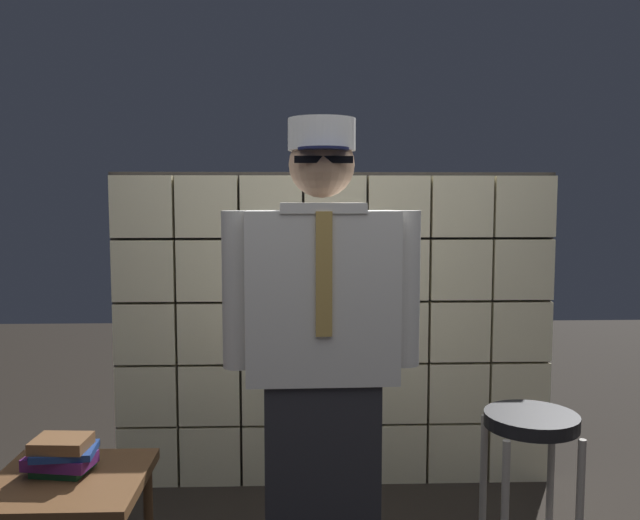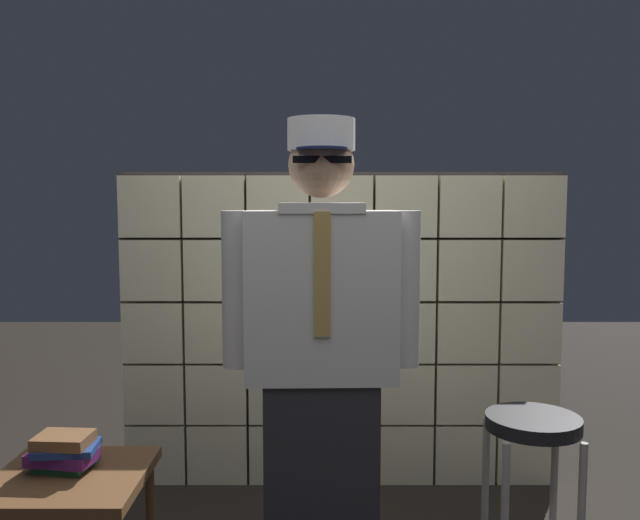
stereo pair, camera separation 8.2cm
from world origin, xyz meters
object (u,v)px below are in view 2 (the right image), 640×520
(side_table, at_px, (71,494))
(book_stack, at_px, (64,452))
(standing_person, at_px, (321,359))
(bar_stool, at_px, (532,466))

(side_table, xyz_separation_m, book_stack, (-0.03, 0.03, 0.14))
(standing_person, height_order, bar_stool, standing_person)
(bar_stool, bearing_deg, book_stack, -178.34)
(standing_person, height_order, book_stack, standing_person)
(book_stack, bearing_deg, standing_person, 4.63)
(side_table, height_order, book_stack, book_stack)
(side_table, bearing_deg, book_stack, 133.59)
(bar_stool, relative_size, book_stack, 2.93)
(side_table, distance_m, book_stack, 0.15)
(bar_stool, height_order, side_table, bar_stool)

